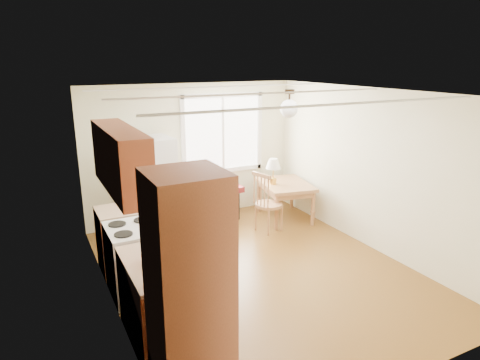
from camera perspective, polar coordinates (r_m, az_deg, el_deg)
room_shell at (r=5.75m, az=2.62°, el=-0.91°), size 4.60×5.60×2.62m
kitchen_run at (r=4.75m, az=-12.09°, el=-10.35°), size 0.65×3.40×2.20m
window_unit at (r=8.10m, az=-2.31°, el=6.19°), size 1.64×0.05×1.51m
pendant_light at (r=6.25m, az=6.56°, el=9.58°), size 0.26×0.26×0.40m
refrigerator at (r=7.36m, az=-11.61°, el=-0.86°), size 0.73×0.74×1.67m
bench at (r=7.83m, az=-4.50°, el=-1.69°), size 1.38×0.59×0.62m
dining_table at (r=7.98m, az=6.05°, el=-1.09°), size 1.03×1.25×0.70m
chair at (r=7.31m, az=3.32°, el=-2.49°), size 0.50×0.49×1.07m
table_lamp at (r=7.78m, az=4.46°, el=1.92°), size 0.27×0.27×0.48m
coffee_maker at (r=4.06m, az=-9.72°, el=-11.70°), size 0.23×0.28×0.40m
kettle at (r=4.54m, az=-11.99°, el=-9.37°), size 0.13×0.13×0.24m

